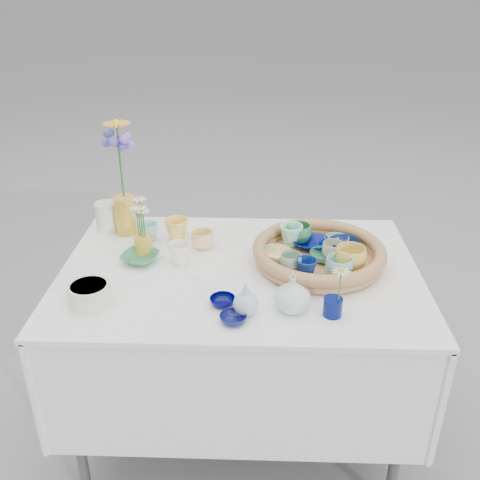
{
  "coord_description": "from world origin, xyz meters",
  "views": [
    {
      "loc": [
        0.06,
        -1.63,
        1.71
      ],
      "look_at": [
        0.0,
        0.02,
        0.87
      ],
      "focal_mm": 40.0,
      "sensor_mm": 36.0,
      "label": 1
    }
  ],
  "objects_px": {
    "wicker_tray": "(319,254)",
    "tall_vase_yellow": "(125,215)",
    "bud_vase_seafoam": "(292,294)",
    "display_table": "(240,427)"
  },
  "relations": [
    {
      "from": "bud_vase_seafoam",
      "to": "tall_vase_yellow",
      "type": "distance_m",
      "value": 0.82
    },
    {
      "from": "wicker_tray",
      "to": "tall_vase_yellow",
      "type": "xyz_separation_m",
      "value": [
        -0.74,
        0.23,
        0.04
      ]
    },
    {
      "from": "display_table",
      "to": "tall_vase_yellow",
      "type": "distance_m",
      "value": 1.0
    },
    {
      "from": "wicker_tray",
      "to": "tall_vase_yellow",
      "type": "relative_size",
      "value": 3.05
    },
    {
      "from": "bud_vase_seafoam",
      "to": "tall_vase_yellow",
      "type": "bearing_deg",
      "value": 140.35
    },
    {
      "from": "bud_vase_seafoam",
      "to": "display_table",
      "type": "bearing_deg",
      "value": 124.33
    },
    {
      "from": "bud_vase_seafoam",
      "to": "tall_vase_yellow",
      "type": "height_order",
      "value": "tall_vase_yellow"
    },
    {
      "from": "bud_vase_seafoam",
      "to": "wicker_tray",
      "type": "bearing_deg",
      "value": 69.45
    },
    {
      "from": "display_table",
      "to": "bud_vase_seafoam",
      "type": "xyz_separation_m",
      "value": [
        0.17,
        -0.25,
        0.82
      ]
    },
    {
      "from": "tall_vase_yellow",
      "to": "display_table",
      "type": "bearing_deg",
      "value": -30.84
    }
  ]
}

